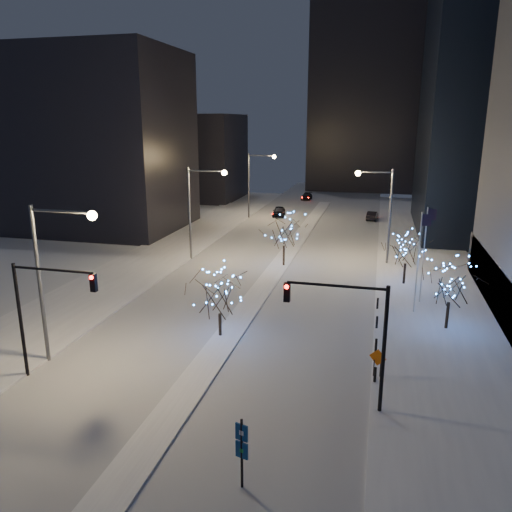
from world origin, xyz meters
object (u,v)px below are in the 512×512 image
(car_near, at_px, (279,211))
(construction_sign, at_px, (378,360))
(holiday_tree_plaza_far, at_px, (406,249))
(wayfinding_sign, at_px, (242,446))
(car_mid, at_px, (372,216))
(holiday_tree_median_near, at_px, (219,293))
(holiday_tree_plaza_near, at_px, (451,283))
(street_lamp_w_far, at_px, (255,177))
(street_lamp_east, at_px, (382,204))
(traffic_signal_east, at_px, (354,326))
(traffic_signal_west, at_px, (42,303))
(street_lamp_w_near, at_px, (53,264))
(street_lamp_w_mid, at_px, (198,201))
(car_far, at_px, (307,196))
(holiday_tree_median_far, at_px, (284,230))

(car_near, relative_size, construction_sign, 2.62)
(holiday_tree_plaza_far, xyz_separation_m, wayfinding_sign, (-7.50, -29.28, -1.47))
(car_mid, relative_size, holiday_tree_median_near, 0.81)
(holiday_tree_plaza_near, bearing_deg, car_near, 116.72)
(construction_sign, bearing_deg, street_lamp_w_far, 134.09)
(street_lamp_east, xyz_separation_m, wayfinding_sign, (-5.08, -36.00, -4.48))
(street_lamp_w_far, bearing_deg, car_mid, 9.42)
(street_lamp_w_far, xyz_separation_m, traffic_signal_east, (17.88, -51.00, -1.74))
(street_lamp_east, bearing_deg, traffic_signal_west, -121.69)
(street_lamp_w_near, height_order, traffic_signal_east, street_lamp_w_near)
(car_near, relative_size, wayfinding_sign, 1.42)
(street_lamp_east, bearing_deg, street_lamp_w_mid, -171.04)
(traffic_signal_west, xyz_separation_m, wayfinding_sign, (13.44, -6.00, -2.79))
(traffic_signal_west, bearing_deg, street_lamp_w_near, 103.96)
(car_mid, relative_size, wayfinding_sign, 1.27)
(traffic_signal_west, xyz_separation_m, car_mid, (17.37, 54.97, -4.09))
(wayfinding_sign, bearing_deg, traffic_signal_west, 172.86)
(construction_sign, bearing_deg, holiday_tree_plaza_far, 105.22)
(street_lamp_w_mid, bearing_deg, car_mid, 57.42)
(street_lamp_w_far, height_order, holiday_tree_median_near, street_lamp_w_far)
(traffic_signal_west, distance_m, wayfinding_sign, 14.98)
(street_lamp_east, height_order, holiday_tree_median_near, street_lamp_east)
(street_lamp_w_near, height_order, traffic_signal_west, street_lamp_w_near)
(street_lamp_east, relative_size, car_far, 2.29)
(street_lamp_w_mid, height_order, holiday_tree_median_far, street_lamp_w_mid)
(holiday_tree_median_far, bearing_deg, traffic_signal_east, -71.72)
(holiday_tree_plaza_far, height_order, wayfinding_sign, holiday_tree_plaza_far)
(traffic_signal_west, distance_m, holiday_tree_plaza_near, 27.06)
(traffic_signal_west, bearing_deg, traffic_signal_east, 3.29)
(street_lamp_w_far, relative_size, traffic_signal_east, 1.43)
(street_lamp_w_near, relative_size, street_lamp_w_mid, 1.00)
(street_lamp_east, relative_size, holiday_tree_median_near, 1.99)
(holiday_tree_median_far, relative_size, wayfinding_sign, 1.78)
(street_lamp_east, xyz_separation_m, holiday_tree_plaza_near, (5.04, -16.76, -2.87))
(car_far, xyz_separation_m, holiday_tree_plaza_near, (19.00, -59.71, 2.95))
(street_lamp_w_mid, distance_m, car_near, 28.31)
(street_lamp_w_near, height_order, holiday_tree_median_near, street_lamp_w_near)
(street_lamp_w_mid, relative_size, car_far, 2.29)
(street_lamp_w_far, distance_m, car_far, 22.34)
(traffic_signal_west, distance_m, holiday_tree_plaza_far, 31.34)
(construction_sign, bearing_deg, car_mid, 113.52)
(traffic_signal_west, height_order, traffic_signal_east, same)
(street_lamp_w_mid, height_order, traffic_signal_east, street_lamp_w_mid)
(street_lamp_w_near, xyz_separation_m, traffic_signal_west, (0.50, -2.00, -1.74))
(holiday_tree_plaza_far, bearing_deg, street_lamp_east, 109.78)
(car_mid, height_order, holiday_tree_median_far, holiday_tree_median_far)
(wayfinding_sign, relative_size, construction_sign, 1.84)
(street_lamp_east, distance_m, holiday_tree_median_near, 24.55)
(holiday_tree_plaza_near, distance_m, wayfinding_sign, 21.80)
(traffic_signal_east, bearing_deg, construction_sign, 69.77)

